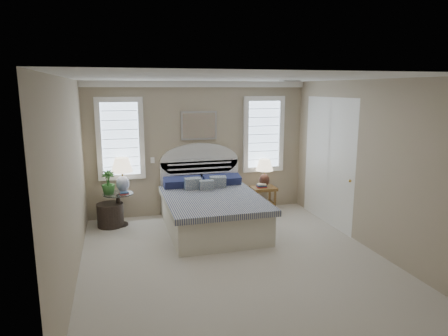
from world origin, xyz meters
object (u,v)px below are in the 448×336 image
bed (211,208)px  lamp_right (264,170)px  nightstand_right (263,194)px  lamp_left (122,171)px  side_table_left (119,206)px  floor_pot (110,215)px

bed → lamp_right: bearing=29.6°
bed → nightstand_right: bearing=28.0°
nightstand_right → lamp_left: 2.92m
side_table_left → nightstand_right: size_ratio=1.19×
bed → side_table_left: size_ratio=3.61×
lamp_right → floor_pot: bearing=-176.9°
bed → lamp_right: size_ratio=3.88×
floor_pot → lamp_right: size_ratio=0.83×
bed → lamp_left: 1.83m
bed → floor_pot: size_ratio=4.68×
bed → lamp_left: bearing=154.9°
floor_pot → lamp_left: bearing=27.7°
bed → floor_pot: 1.91m
lamp_left → lamp_right: lamp_left is taller
bed → lamp_left: size_ratio=3.47×
floor_pot → lamp_right: lamp_right is taller
bed → lamp_right: (1.34, 0.76, 0.50)m
side_table_left → lamp_left: 0.66m
side_table_left → floor_pot: bearing=-179.9°
lamp_right → bed: bearing=-150.4°
side_table_left → nightstand_right: bearing=1.9°
bed → lamp_right: bed is taller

